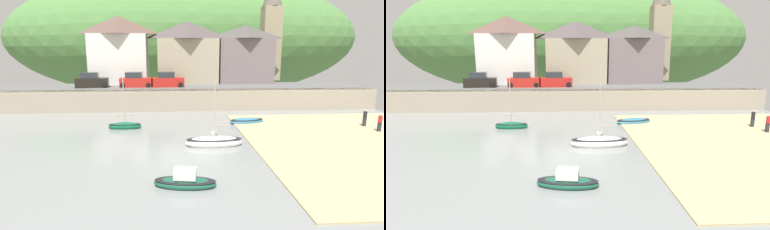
# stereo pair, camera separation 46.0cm
# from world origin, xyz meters

# --- Properties ---
(quay_seawall) EXTENTS (48.00, 9.40, 2.40)m
(quay_seawall) POSITION_xyz_m (0.00, 17.50, 1.36)
(quay_seawall) COLOR #9F927C
(quay_seawall) RESTS_ON ground
(hillside_backdrop) EXTENTS (80.00, 44.00, 27.53)m
(hillside_backdrop) POSITION_xyz_m (1.79, 55.20, 9.64)
(hillside_backdrop) COLOR #508441
(hillside_backdrop) RESTS_ON ground
(waterfront_building_left) EXTENTS (8.22, 5.08, 9.39)m
(waterfront_building_left) POSITION_xyz_m (-8.45, 25.20, 7.18)
(waterfront_building_left) COLOR white
(waterfront_building_left) RESTS_ON ground
(waterfront_building_centre) EXTENTS (8.74, 5.49, 8.71)m
(waterfront_building_centre) POSITION_xyz_m (1.27, 25.20, 6.84)
(waterfront_building_centre) COLOR tan
(waterfront_building_centre) RESTS_ON ground
(waterfront_building_right) EXTENTS (8.03, 4.74, 8.16)m
(waterfront_building_right) POSITION_xyz_m (9.63, 25.20, 6.56)
(waterfront_building_right) COLOR slate
(waterfront_building_right) RESTS_ON ground
(church_with_spire) EXTENTS (3.00, 3.00, 16.40)m
(church_with_spire) POSITION_xyz_m (14.59, 29.20, 10.85)
(church_with_spire) COLOR gray
(church_with_spire) RESTS_ON ground
(sailboat_white_hull) EXTENTS (3.57, 1.71, 1.15)m
(sailboat_white_hull) POSITION_xyz_m (-0.42, -4.77, 0.28)
(sailboat_white_hull) COLOR #1A533C
(sailboat_white_hull) RESTS_ON ground
(sailboat_far_left) EXTENTS (4.49, 1.50, 6.45)m
(sailboat_far_left) POSITION_xyz_m (2.13, 2.37, 0.32)
(sailboat_far_left) COLOR white
(sailboat_far_left) RESTS_ON ground
(dinghy_open_wooden) EXTENTS (3.07, 1.05, 4.99)m
(dinghy_open_wooden) POSITION_xyz_m (-5.52, 8.23, 0.27)
(dinghy_open_wooden) COLOR #115D3A
(dinghy_open_wooden) RESTS_ON ground
(fishing_boat_green) EXTENTS (3.73, 2.03, 0.69)m
(fishing_boat_green) POSITION_xyz_m (6.41, 9.56, 0.22)
(fishing_boat_green) COLOR teal
(fishing_boat_green) RESTS_ON ground
(parked_car_near_slipway) EXTENTS (4.27, 2.17, 1.95)m
(parked_car_near_slipway) POSITION_xyz_m (-11.43, 20.70, 3.20)
(parked_car_near_slipway) COLOR black
(parked_car_near_slipway) RESTS_ON ground
(parked_car_by_wall) EXTENTS (4.12, 1.82, 1.95)m
(parked_car_by_wall) POSITION_xyz_m (-5.78, 20.70, 3.20)
(parked_car_by_wall) COLOR red
(parked_car_by_wall) RESTS_ON ground
(parked_car_end_of_row) EXTENTS (4.27, 2.15, 1.95)m
(parked_car_end_of_row) POSITION_xyz_m (-1.60, 20.70, 3.20)
(parked_car_end_of_row) COLOR red
(parked_car_end_of_row) RESTS_ON ground
(person_on_slipway) EXTENTS (0.34, 0.34, 1.62)m
(person_on_slipway) POSITION_xyz_m (17.25, 7.28, 0.98)
(person_on_slipway) COLOR #282833
(person_on_slipway) RESTS_ON ground
(person_near_water) EXTENTS (0.34, 0.34, 1.62)m
(person_near_water) POSITION_xyz_m (17.40, 5.30, 0.98)
(person_near_water) COLOR #282833
(person_near_water) RESTS_ON ground
(mooring_buoy) EXTENTS (0.46, 0.46, 0.46)m
(mooring_buoy) POSITION_xyz_m (2.45, 5.36, 0.14)
(mooring_buoy) COLOR silver
(mooring_buoy) RESTS_ON ground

